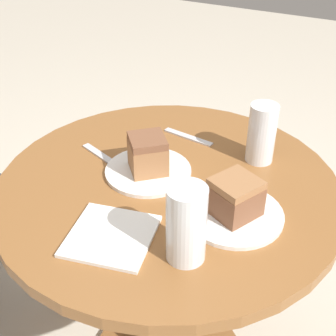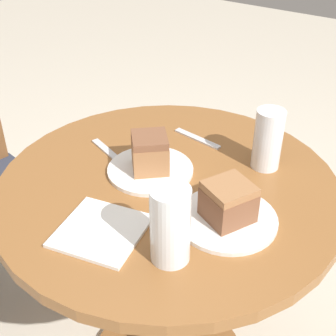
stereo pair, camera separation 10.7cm
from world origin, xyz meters
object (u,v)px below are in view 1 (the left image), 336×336
(plate_near, at_px, (148,171))
(cake_slice_far, at_px, (235,197))
(cake_slice_near, at_px, (148,154))
(glass_water, at_px, (261,137))
(glass_lemonade, at_px, (186,229))
(plate_far, at_px, (233,214))

(plate_near, height_order, cake_slice_far, cake_slice_far)
(cake_slice_near, relative_size, glass_water, 0.79)
(cake_slice_near, xyz_separation_m, glass_lemonade, (-0.21, -0.20, 0.01))
(plate_near, distance_m, glass_lemonade, 0.30)
(plate_far, height_order, cake_slice_far, cake_slice_far)
(plate_near, relative_size, plate_far, 0.97)
(plate_near, relative_size, cake_slice_far, 1.72)
(glass_water, bearing_deg, cake_slice_far, -174.85)
(plate_near, xyz_separation_m, cake_slice_near, (-0.00, -0.00, 0.05))
(plate_far, xyz_separation_m, glass_lemonade, (-0.15, 0.04, 0.06))
(cake_slice_far, relative_size, glass_lemonade, 0.75)
(cake_slice_near, distance_m, cake_slice_far, 0.25)
(cake_slice_far, xyz_separation_m, glass_water, (0.24, 0.02, 0.02))
(glass_lemonade, bearing_deg, plate_far, -14.48)
(plate_far, distance_m, cake_slice_far, 0.05)
(plate_far, height_order, cake_slice_near, cake_slice_near)
(glass_lemonade, bearing_deg, cake_slice_far, -14.48)
(cake_slice_far, bearing_deg, plate_near, 76.18)
(plate_far, xyz_separation_m, cake_slice_near, (0.06, 0.24, 0.05))
(plate_far, height_order, glass_lemonade, glass_lemonade)
(cake_slice_near, height_order, glass_water, glass_water)
(cake_slice_far, height_order, glass_lemonade, glass_lemonade)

